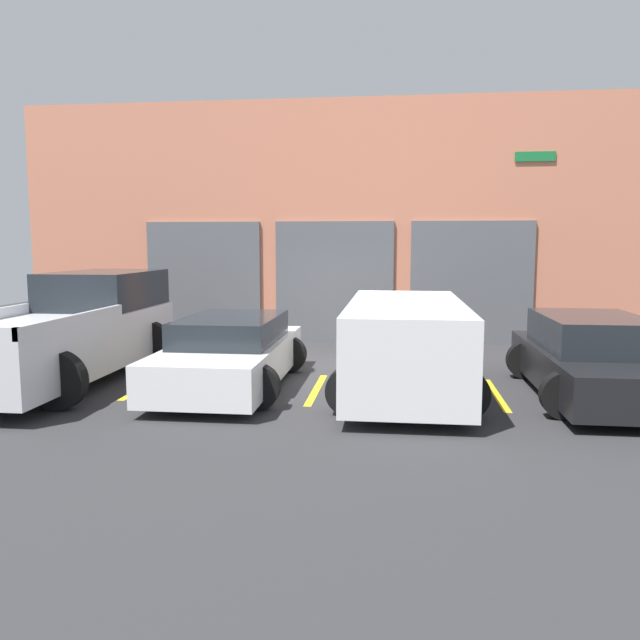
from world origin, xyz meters
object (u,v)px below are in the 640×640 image
object	(u,v)px
pickup_truck	(75,330)
sedan_white	(231,353)
sedan_side	(592,359)
van_right	(406,343)

from	to	relation	value
pickup_truck	sedan_white	bearing A→B (deg)	-5.88
sedan_white	sedan_side	xyz separation A→B (m)	(5.81, 0.00, 0.03)
pickup_truck	van_right	size ratio (longest dim) A/B	1.16
pickup_truck	van_right	distance (m)	5.82
sedan_white	van_right	bearing A→B (deg)	-0.39
van_right	sedan_side	bearing A→B (deg)	0.48
sedan_white	sedan_side	world-z (taller)	sedan_side
pickup_truck	sedan_white	size ratio (longest dim) A/B	1.28
pickup_truck	sedan_side	distance (m)	8.72
pickup_truck	van_right	bearing A→B (deg)	-3.14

